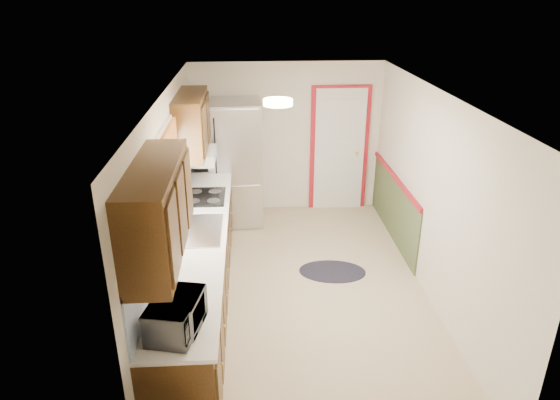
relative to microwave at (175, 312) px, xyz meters
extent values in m
cube|color=tan|center=(1.20, 1.95, -1.12)|extent=(3.20, 5.20, 0.12)
cube|color=white|center=(1.20, 1.95, 1.28)|extent=(3.20, 5.20, 0.12)
cube|color=silver|center=(1.20, 4.45, 0.08)|extent=(3.20, 0.10, 2.40)
cube|color=silver|center=(1.20, -0.55, 0.08)|extent=(3.20, 0.10, 2.40)
cube|color=silver|center=(-0.30, 1.95, 0.08)|extent=(0.10, 5.20, 2.40)
cube|color=silver|center=(2.70, 1.95, 0.08)|extent=(0.10, 5.20, 2.40)
cube|color=#3A220D|center=(0.00, 1.65, -0.67)|extent=(0.60, 4.00, 0.90)
cube|color=white|center=(0.01, 1.65, -0.20)|extent=(0.63, 4.00, 0.04)
cube|color=#6090E9|center=(-0.29, 1.65, 0.10)|extent=(0.02, 4.00, 0.55)
cube|color=#3A220D|center=(-0.12, 0.35, 0.71)|extent=(0.35, 1.40, 0.75)
cube|color=#3A220D|center=(-0.12, 3.05, 0.71)|extent=(0.35, 1.20, 0.75)
cube|color=white|center=(-0.29, 1.75, 0.50)|extent=(0.02, 1.00, 0.90)
cube|color=red|center=(-0.24, 1.75, 0.85)|extent=(0.05, 1.12, 0.24)
cube|color=#B7B7BC|center=(0.01, 1.75, -0.17)|extent=(0.52, 0.82, 0.02)
cube|color=white|center=(-0.07, 3.10, 0.26)|extent=(0.45, 0.60, 0.15)
cube|color=maroon|center=(2.05, 4.42, -0.12)|extent=(0.94, 0.05, 2.08)
cube|color=white|center=(2.05, 4.39, -0.12)|extent=(0.80, 0.04, 2.00)
cube|color=#3E4A29|center=(2.69, 3.30, -0.67)|extent=(0.02, 2.30, 0.90)
cube|color=maroon|center=(2.67, 3.30, -0.20)|extent=(0.04, 2.30, 0.06)
cylinder|color=#FFD88C|center=(0.90, 1.75, 1.24)|extent=(0.30, 0.30, 0.06)
imported|color=white|center=(0.00, 0.00, 0.00)|extent=(0.39, 0.57, 0.35)
cube|color=#B7B7BC|center=(0.38, 4.00, -0.16)|extent=(0.82, 0.76, 1.90)
cylinder|color=black|center=(0.12, 3.59, -0.26)|extent=(0.02, 0.02, 1.33)
ellipsoid|color=black|center=(1.64, 2.32, -1.11)|extent=(0.93, 0.67, 0.01)
cube|color=black|center=(0.01, 2.70, -0.17)|extent=(0.52, 0.63, 0.02)
camera|label=1|loc=(0.60, -3.24, 2.31)|focal=32.00mm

